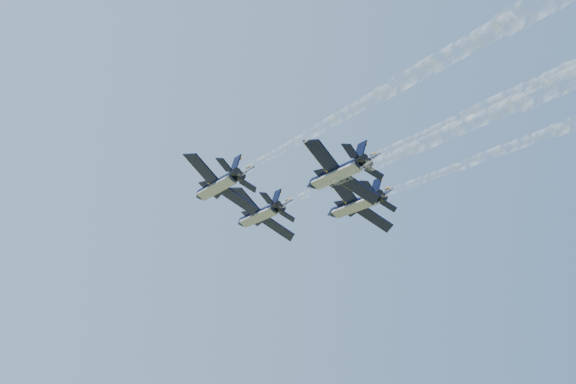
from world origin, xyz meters
name	(u,v)px	position (x,y,z in m)	size (l,w,h in m)	color
jet_lead	(259,215)	(0.54, 12.30, 96.43)	(10.15, 15.37, 6.62)	black
jet_left	(218,186)	(-9.84, -0.10, 96.43)	(10.15, 15.37, 6.62)	black
jet_right	(355,205)	(10.70, 1.83, 96.43)	(10.15, 15.37, 6.62)	black
jet_slot	(337,174)	(1.84, -10.77, 96.43)	(10.15, 15.37, 6.62)	black
smoke_trail_lead	(480,102)	(4.17, -37.52, 96.46)	(6.68, 66.34, 2.64)	white
smoke_trail_left	(461,30)	(-6.21, -49.91, 96.46)	(6.68, 66.34, 2.64)	white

